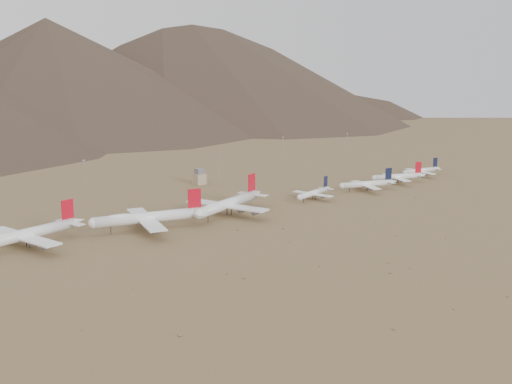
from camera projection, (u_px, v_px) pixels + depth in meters
ground at (268, 222)px, 374.17m from camera, size 3000.00×3000.00×0.00m
widebody_west at (26, 234)px, 324.00m from camera, size 66.71×52.66×20.26m
widebody_centre at (148, 217)px, 356.44m from camera, size 70.00×55.17×21.20m
widebody_east at (228, 203)px, 389.61m from camera, size 68.28×54.61×21.32m
narrowbody_a at (314, 193)px, 433.89m from camera, size 40.43×29.89×13.66m
narrowbody_b at (368, 184)px, 460.52m from camera, size 45.53×33.84×15.53m
narrowbody_c at (399, 177)px, 488.41m from camera, size 44.67×33.44×15.47m
narrowbody_d at (422, 171)px, 516.70m from camera, size 41.65×30.15×13.77m
control_tower at (200, 177)px, 483.74m from camera, size 8.00×8.00×12.00m
mast_west at (84, 176)px, 439.46m from camera, size 2.00×0.60×25.70m
mast_centre at (219, 168)px, 470.49m from camera, size 2.00×0.60×25.70m
mast_east at (283, 150)px, 563.34m from camera, size 2.00×0.60×25.70m
mast_far_east at (347, 146)px, 589.31m from camera, size 2.00×0.60×25.70m
desert_scrub at (401, 254)px, 313.25m from camera, size 419.90×175.56×0.89m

